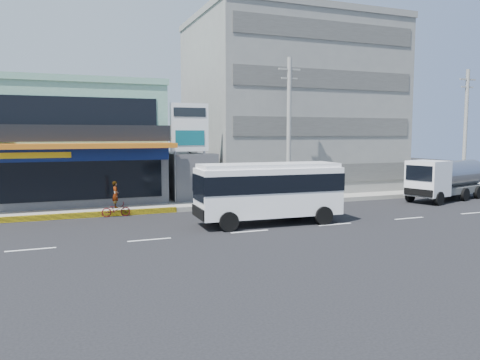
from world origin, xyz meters
The scene contains 13 objects.
ground centered at (0.00, 0.00, 0.00)m, with size 120.00×120.00×0.00m, color black.
sidewalk centered at (5.00, 9.50, 0.15)m, with size 70.00×5.00×0.30m, color gray.
shop_building centered at (-8.00, 13.95, 4.00)m, with size 12.40×11.70×8.00m.
concrete_building centered at (10.00, 15.00, 7.00)m, with size 16.00×12.00×14.00m, color gray.
gap_structure centered at (0.00, 12.00, 1.75)m, with size 3.00×6.00×3.50m, color #424246.
satellite_dish centered at (0.00, 11.00, 3.58)m, with size 1.50×1.50×0.15m, color slate.
billboard centered at (-0.50, 9.20, 4.93)m, with size 2.60×0.18×6.90m.
utility_pole_near centered at (6.00, 7.40, 5.15)m, with size 1.60×0.30×10.00m.
utility_pole_far centered at (22.00, 7.40, 5.15)m, with size 1.60×0.30×10.00m.
minibus centered at (1.75, 1.50, 1.96)m, with size 7.94×3.03×3.28m.
sedan centered at (4.90, 3.21, 0.70)m, with size 1.66×4.13×1.41m, color tan.
tanker_truck centered at (17.63, 4.95, 1.61)m, with size 7.90×4.19×2.99m.
motorcycle_rider centered at (-5.68, 6.80, 0.69)m, with size 1.66×0.62×2.11m.
Camera 1 is at (-8.89, -21.18, 4.84)m, focal length 35.00 mm.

